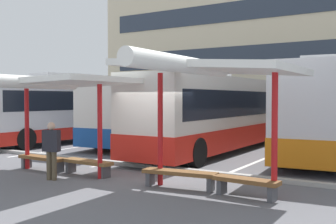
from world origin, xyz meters
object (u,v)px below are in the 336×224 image
coach_bus_3 (328,111)px  waiting_shelter_1 (208,70)px  waiting_shelter_0 (53,84)px  waiting_passenger_0 (51,147)px  coach_bus_0 (77,110)px  bench_0 (42,160)px  bench_3 (246,183)px  bench_1 (87,164)px  coach_bus_1 (164,111)px  coach_bus_2 (219,114)px  bench_2 (180,175)px

coach_bus_3 → waiting_shelter_1: 8.65m
waiting_shelter_0 → waiting_passenger_0: bearing=-47.6°
waiting_shelter_0 → coach_bus_0: bearing=130.2°
bench_0 → bench_3: same height
coach_bus_0 → bench_3: 14.30m
waiting_shelter_0 → bench_0: size_ratio=2.81×
bench_3 → bench_1: bearing=178.9°
waiting_shelter_0 → bench_0: 2.57m
coach_bus_1 → bench_3: (8.08, -9.32, -1.27)m
coach_bus_1 → coach_bus_3: bearing=-7.0°
coach_bus_2 → bench_1: bearing=-98.8°
coach_bus_3 → waiting_shelter_1: coach_bus_3 is taller
coach_bus_0 → bench_0: coach_bus_0 is taller
waiting_shelter_1 → bench_3: 2.80m
bench_3 → waiting_passenger_0: size_ratio=0.97×
waiting_shelter_0 → bench_1: 2.60m
coach_bus_1 → waiting_shelter_0: coach_bus_1 is taller
coach_bus_3 → bench_2: size_ratio=5.40×
coach_bus_0 → bench_0: 9.16m
coach_bus_0 → coach_bus_1: coach_bus_0 is taller
coach_bus_0 → bench_3: size_ratio=7.35×
waiting_shelter_1 → bench_2: size_ratio=2.53×
coach_bus_3 → bench_2: coach_bus_3 is taller
waiting_shelter_1 → waiting_passenger_0: 4.98m
coach_bus_0 → bench_2: coach_bus_0 is taller
bench_0 → waiting_shelter_1: size_ratio=0.36×
coach_bus_0 → coach_bus_3: size_ratio=1.07×
coach_bus_3 → bench_3: bearing=-92.4°
waiting_shelter_1 → bench_2: bearing=166.4°
coach_bus_1 → waiting_passenger_0: size_ratio=7.23×
bench_3 → waiting_passenger_0: (-5.38, -0.97, 0.61)m
bench_1 → waiting_passenger_0: (-0.35, -1.07, 0.60)m
waiting_shelter_0 → waiting_passenger_0: waiting_shelter_0 is taller
coach_bus_2 → waiting_passenger_0: coach_bus_2 is taller
waiting_shelter_1 → bench_2: 2.80m
coach_bus_3 → bench_1: (-5.37, -8.18, -1.43)m
waiting_shelter_1 → bench_0: bearing=178.7°
coach_bus_3 → bench_0: (-7.17, -8.33, -1.43)m
waiting_shelter_1 → coach_bus_1: bearing=127.1°
coach_bus_0 → waiting_shelter_1: bearing=-32.8°
waiting_shelter_0 → waiting_shelter_1: 5.03m
coach_bus_1 → coach_bus_0: bearing=-153.0°
coach_bus_0 → coach_bus_1: size_ratio=0.99×
coach_bus_2 → bench_0: size_ratio=6.27×
coach_bus_0 → bench_0: bearing=-52.8°
bench_0 → waiting_passenger_0: size_ratio=1.13×
bench_3 → waiting_passenger_0: 5.50m
waiting_shelter_0 → bench_0: waiting_shelter_0 is taller
waiting_shelter_0 → bench_1: bearing=27.7°
coach_bus_2 → coach_bus_3: 4.43m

